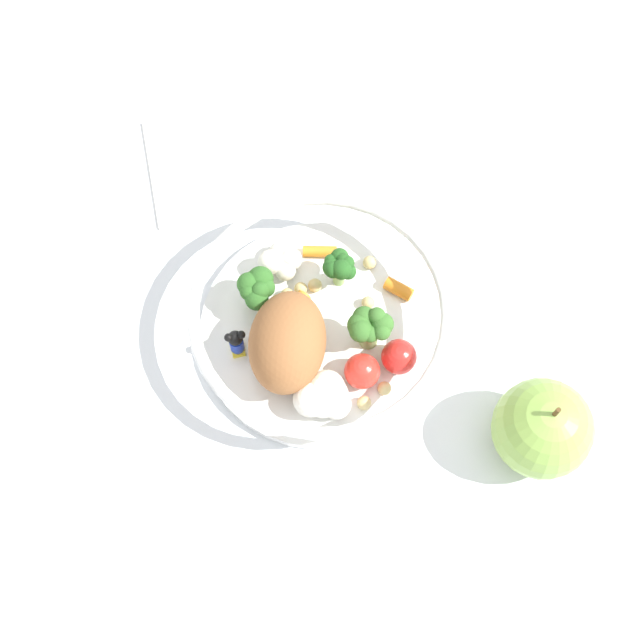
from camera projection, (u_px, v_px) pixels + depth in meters
ground_plane at (337, 322)px, 0.77m from camera, size 2.40×2.40×0.00m
food_container at (315, 331)px, 0.73m from camera, size 0.21×0.21×0.07m
loose_apple at (542, 428)px, 0.69m from camera, size 0.08×0.08×0.09m
folded_napkin at (209, 164)px, 0.82m from camera, size 0.12×0.12×0.01m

